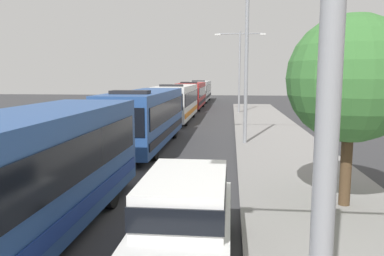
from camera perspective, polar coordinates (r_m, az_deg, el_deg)
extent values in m
cube|color=#284C8C|center=(9.15, -24.67, -6.64)|extent=(2.50, 10.51, 2.70)
cube|color=black|center=(8.50, -17.38, -4.92)|extent=(0.04, 9.67, 1.00)
cube|color=navy|center=(8.82, -17.01, -12.23)|extent=(0.03, 9.99, 0.36)
cylinder|color=black|center=(11.57, -12.15, -9.29)|extent=(0.28, 1.00, 1.00)
cylinder|color=black|center=(12.41, -21.96, -8.50)|extent=(0.28, 1.00, 1.00)
cube|color=#284C8C|center=(20.85, -6.89, 1.83)|extent=(2.50, 10.76, 2.70)
cube|color=black|center=(20.57, -3.45, 2.77)|extent=(0.04, 9.90, 1.00)
cube|color=black|center=(21.13, -10.27, 2.79)|extent=(0.04, 9.90, 1.00)
cube|color=black|center=(15.63, -11.27, 0.82)|extent=(2.30, 0.04, 1.20)
cube|color=black|center=(20.71, -3.39, -0.40)|extent=(0.03, 10.22, 0.36)
cube|color=black|center=(17.62, -9.29, 5.34)|extent=(1.75, 0.90, 0.16)
cylinder|color=black|center=(17.57, -5.72, -3.25)|extent=(0.28, 1.00, 1.00)
cylinder|color=black|center=(18.14, -12.55, -3.05)|extent=(0.28, 1.00, 1.00)
cylinder|color=black|center=(23.68, -2.66, -0.33)|extent=(0.28, 1.00, 1.00)
cylinder|color=black|center=(24.11, -7.84, -0.25)|extent=(0.28, 1.00, 1.00)
cube|color=silver|center=(32.62, -2.23, 4.05)|extent=(2.50, 10.57, 2.70)
cube|color=black|center=(32.45, -0.01, 4.66)|extent=(0.04, 9.72, 1.00)
cube|color=black|center=(32.80, -4.44, 4.67)|extent=(0.04, 9.72, 1.00)
cube|color=black|center=(27.37, -3.80, 3.93)|extent=(2.30, 0.04, 1.20)
cube|color=orange|center=(32.53, 0.01, 2.63)|extent=(0.03, 10.04, 0.36)
cube|color=black|center=(29.42, -3.12, 6.42)|extent=(1.75, 0.90, 0.16)
cylinder|color=black|center=(29.35, -0.99, 1.27)|extent=(0.28, 1.00, 1.00)
cylinder|color=black|center=(29.70, -5.21, 1.32)|extent=(0.28, 1.00, 1.00)
cylinder|color=black|center=(35.46, 0.20, 2.42)|extent=(0.28, 1.00, 1.00)
cylinder|color=black|center=(35.75, -3.31, 2.45)|extent=(0.28, 1.00, 1.00)
cube|color=maroon|center=(44.67, -0.02, 5.09)|extent=(2.50, 10.70, 2.70)
cube|color=black|center=(44.55, 1.61, 5.53)|extent=(0.04, 9.84, 1.00)
cube|color=black|center=(44.81, -1.65, 5.55)|extent=(0.04, 9.84, 1.00)
cube|color=black|center=(39.33, -0.83, 5.15)|extent=(2.30, 0.04, 1.20)
cube|color=black|center=(44.61, 1.62, 4.06)|extent=(0.03, 10.16, 0.36)
cube|color=black|center=(41.44, -0.48, 6.85)|extent=(1.75, 0.90, 0.16)
cylinder|color=black|center=(41.35, 1.02, 3.20)|extent=(0.28, 1.00, 1.00)
cylinder|color=black|center=(41.60, -2.00, 3.22)|extent=(0.28, 1.00, 1.00)
cylinder|color=black|center=(47.57, 1.66, 3.81)|extent=(0.28, 1.00, 1.00)
cylinder|color=black|center=(47.79, -0.97, 3.83)|extent=(0.28, 1.00, 1.00)
cube|color=silver|center=(57.17, 1.28, 5.70)|extent=(2.50, 12.15, 2.70)
cube|color=black|center=(57.07, 2.56, 6.04)|extent=(0.04, 11.18, 1.00)
cube|color=black|center=(57.27, 0.01, 6.06)|extent=(0.04, 11.18, 1.00)
cube|color=black|center=(51.09, 0.73, 5.78)|extent=(2.30, 0.04, 1.20)
cube|color=black|center=(57.12, 2.56, 4.89)|extent=(0.03, 11.54, 0.36)
cube|color=black|center=(53.50, 0.97, 7.09)|extent=(1.75, 0.90, 0.16)
cylinder|color=black|center=(53.40, 2.13, 4.26)|extent=(0.28, 1.00, 1.00)
cylinder|color=black|center=(53.59, -0.22, 4.27)|extent=(0.28, 1.00, 1.00)
cylinder|color=black|center=(60.48, 2.58, 4.68)|extent=(0.28, 1.00, 1.00)
cylinder|color=black|center=(60.65, 0.49, 4.69)|extent=(0.28, 1.00, 1.00)
cube|color=white|center=(7.94, -1.16, -15.75)|extent=(1.84, 5.00, 0.80)
cube|color=white|center=(7.79, -1.04, -9.91)|extent=(1.62, 2.90, 0.80)
cube|color=black|center=(7.79, -1.04, -9.91)|extent=(1.66, 3.00, 0.44)
cylinder|color=black|center=(9.60, -4.99, -13.72)|extent=(0.22, 0.70, 0.70)
cylinder|color=black|center=(9.45, 5.14, -14.09)|extent=(0.22, 0.70, 0.70)
cylinder|color=gray|center=(3.32, 20.11, 9.21)|extent=(0.20, 0.20, 7.67)
cylinder|color=gray|center=(21.13, 8.18, 9.53)|extent=(0.20, 0.20, 8.73)
cylinder|color=gray|center=(39.00, 7.15, 8.29)|extent=(0.20, 0.20, 8.09)
cylinder|color=gray|center=(39.21, 5.56, 13.94)|extent=(2.24, 0.10, 0.10)
cube|color=silver|center=(39.23, 3.87, 13.84)|extent=(0.56, 0.28, 0.16)
cylinder|color=gray|center=(39.26, 8.93, 13.87)|extent=(2.24, 0.10, 0.10)
cube|color=silver|center=(39.32, 10.61, 13.71)|extent=(0.56, 0.28, 0.16)
cylinder|color=#4C3823|center=(11.81, 22.14, -5.52)|extent=(0.32, 0.32, 2.22)
sphere|color=#387033|center=(11.52, 22.80, 6.88)|extent=(3.57, 3.57, 3.57)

